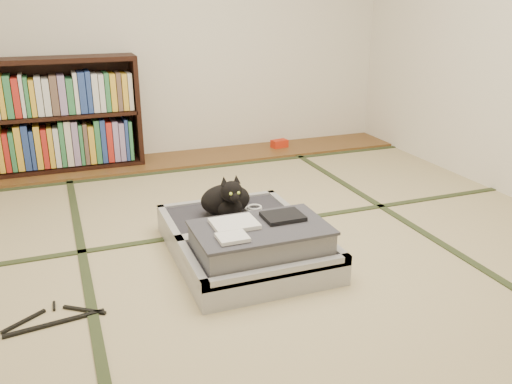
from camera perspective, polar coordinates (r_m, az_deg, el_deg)
name	(u,v)px	position (r m, az deg, el deg)	size (l,w,h in m)	color
floor	(270,254)	(3.11, 1.44, -6.52)	(4.50, 4.50, 0.00)	tan
wood_strip	(185,159)	(4.89, -7.46, 3.49)	(4.00, 0.50, 0.02)	brown
red_item	(279,144)	(5.19, 2.48, 5.12)	(0.15, 0.09, 0.07)	red
tatami_borders	(241,221)	(3.53, -1.60, -3.11)	(4.00, 4.50, 0.01)	#2D381E
bookcase	(57,117)	(4.73, -20.19, 7.39)	(1.32, 0.30, 0.92)	black
suitcase	(247,241)	(3.01, -0.96, -5.17)	(0.78, 1.04, 0.31)	#9D9DA1
cat	(227,199)	(3.20, -3.07, -0.79)	(0.35, 0.35, 0.28)	black
cable_coil	(254,208)	(3.32, -0.23, -1.71)	(0.11, 0.11, 0.03)	white
hanger	(55,319)	(2.68, -20.42, -12.42)	(0.45, 0.23, 0.01)	black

